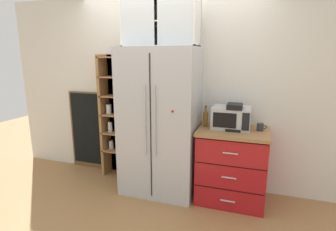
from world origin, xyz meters
TOP-DOWN VIEW (x-y plane):
  - ground_plane at (0.00, 0.00)m, footprint 10.73×10.73m
  - wall_back_cream at (0.00, 0.40)m, footprint 5.03×0.10m
  - refrigerator at (0.00, 0.02)m, footprint 0.94×0.68m
  - pantry_shelf_column at (-0.74, 0.29)m, footprint 0.50×0.27m
  - counter_cabinet at (0.90, 0.05)m, footprint 0.81×0.63m
  - microwave at (0.86, 0.10)m, footprint 0.44×0.33m
  - coffee_maker at (0.90, 0.06)m, footprint 0.17×0.20m
  - mug_charcoal at (1.20, 0.10)m, footprint 0.11×0.08m
  - bottle_amber at (0.56, 0.09)m, footprint 0.06×0.06m
  - bottle_green at (0.90, 0.08)m, footprint 0.07×0.07m
  - upper_cabinet at (-0.00, 0.07)m, footprint 0.90×0.32m
  - chalkboard_menu at (-1.31, 0.33)m, footprint 0.60×0.04m

SIDE VIEW (x-z plane):
  - ground_plane at x=0.00m, z-range 0.00..0.00m
  - counter_cabinet at x=0.90m, z-range 0.00..0.90m
  - chalkboard_menu at x=-1.31m, z-range 0.00..1.21m
  - pantry_shelf_column at x=-0.74m, z-range 0.01..1.77m
  - refrigerator at x=0.00m, z-range 0.00..1.84m
  - mug_charcoal at x=1.20m, z-range 0.89..0.98m
  - bottle_amber at x=0.56m, z-range 0.88..1.13m
  - microwave at x=0.86m, z-range 0.89..1.15m
  - bottle_green at x=0.90m, z-range 0.88..1.18m
  - coffee_maker at x=0.90m, z-range 0.89..1.20m
  - wall_back_cream at x=0.00m, z-range 0.00..2.55m
  - upper_cabinet at x=0.00m, z-range 1.84..2.40m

